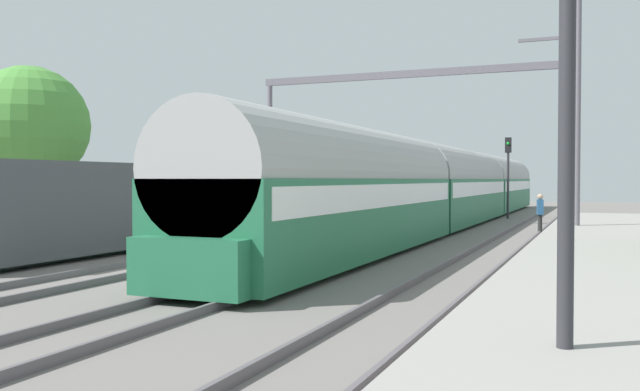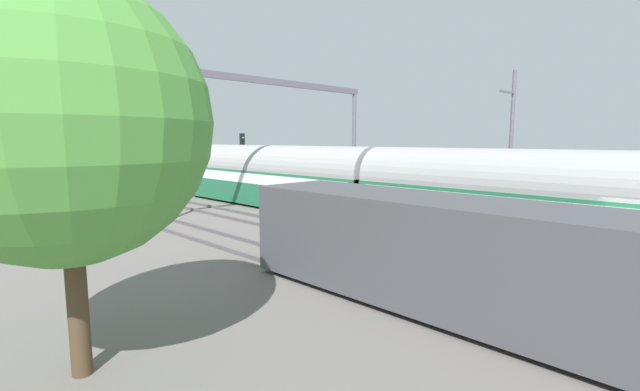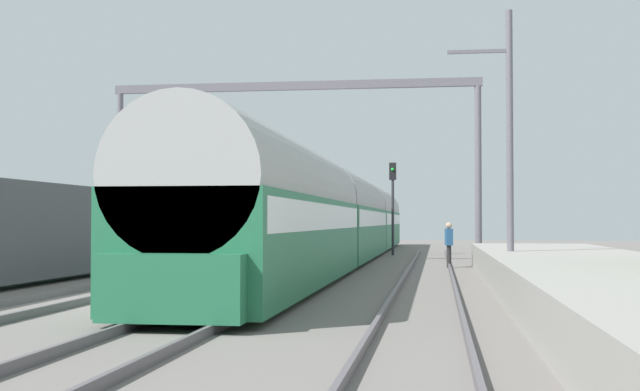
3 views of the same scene
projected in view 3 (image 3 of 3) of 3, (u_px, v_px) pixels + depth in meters
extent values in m
plane|color=slate|center=(153.00, 302.00, 18.39)|extent=(120.00, 120.00, 0.00)
cube|color=#595358|center=(38.00, 297.00, 18.77)|extent=(0.08, 60.00, 0.16)
cube|color=#595358|center=(99.00, 298.00, 18.57)|extent=(0.08, 60.00, 0.16)
cube|color=#595358|center=(209.00, 299.00, 18.22)|extent=(0.08, 60.00, 0.16)
cube|color=#595358|center=(273.00, 300.00, 18.02)|extent=(0.08, 60.00, 0.16)
cube|color=#595358|center=(390.00, 302.00, 17.67)|extent=(0.08, 60.00, 0.16)
cube|color=#595358|center=(459.00, 303.00, 17.47)|extent=(0.08, 60.00, 0.16)
cube|color=gray|center=(594.00, 280.00, 19.02)|extent=(4.40, 28.00, 0.90)
cube|color=#236B47|center=(272.00, 241.00, 21.53)|extent=(2.90, 16.00, 2.20)
cube|color=white|center=(272.00, 217.00, 21.55)|extent=(2.93, 15.36, 0.64)
cylinder|color=#A4A4A4|center=(272.00, 191.00, 21.57)|extent=(2.84, 16.00, 2.84)
cube|color=#236B47|center=(343.00, 233.00, 37.72)|extent=(2.90, 16.00, 2.20)
cube|color=white|center=(343.00, 219.00, 37.73)|extent=(2.93, 15.36, 0.64)
cylinder|color=#A4A4A4|center=(343.00, 204.00, 37.76)|extent=(2.84, 16.00, 2.84)
cube|color=#236B47|center=(371.00, 229.00, 53.90)|extent=(2.90, 16.00, 2.20)
cube|color=white|center=(371.00, 219.00, 53.92)|extent=(2.93, 15.36, 0.64)
cylinder|color=#A4A4A4|center=(371.00, 209.00, 53.94)|extent=(2.84, 16.00, 2.84)
cube|color=#236B47|center=(170.00, 288.00, 13.35)|extent=(2.40, 0.50, 1.10)
cylinder|color=#292929|center=(449.00, 256.00, 31.96)|extent=(0.21, 0.21, 0.85)
cube|color=#285684|center=(449.00, 237.00, 31.98)|extent=(0.32, 0.44, 0.64)
sphere|color=tan|center=(449.00, 225.00, 32.00)|extent=(0.24, 0.24, 0.24)
cylinder|color=#2D2D33|center=(393.00, 217.00, 43.58)|extent=(0.14, 0.14, 3.93)
cube|color=black|center=(393.00, 171.00, 43.65)|extent=(0.36, 0.20, 0.90)
sphere|color=#19D133|center=(393.00, 169.00, 43.54)|extent=(0.16, 0.16, 0.16)
cylinder|color=slate|center=(120.00, 177.00, 37.45)|extent=(0.28, 0.28, 7.50)
cylinder|color=slate|center=(478.00, 174.00, 35.25)|extent=(0.28, 0.28, 7.50)
cube|color=slate|center=(294.00, 86.00, 36.47)|extent=(16.23, 0.24, 0.36)
cylinder|color=slate|center=(510.00, 145.00, 24.51)|extent=(0.20, 0.20, 8.00)
cube|color=slate|center=(478.00, 51.00, 24.72)|extent=(1.80, 0.10, 0.10)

